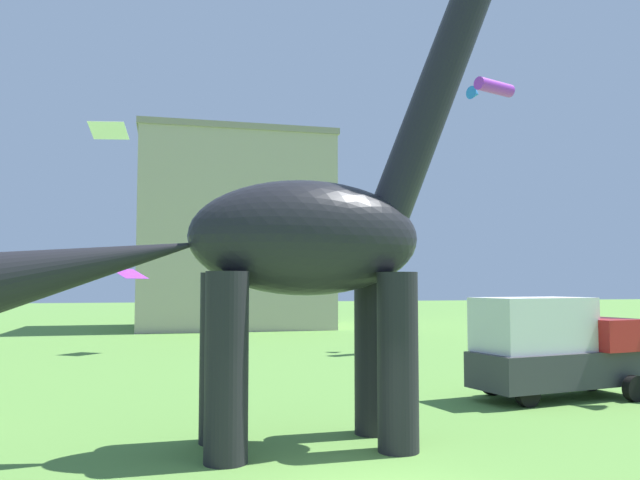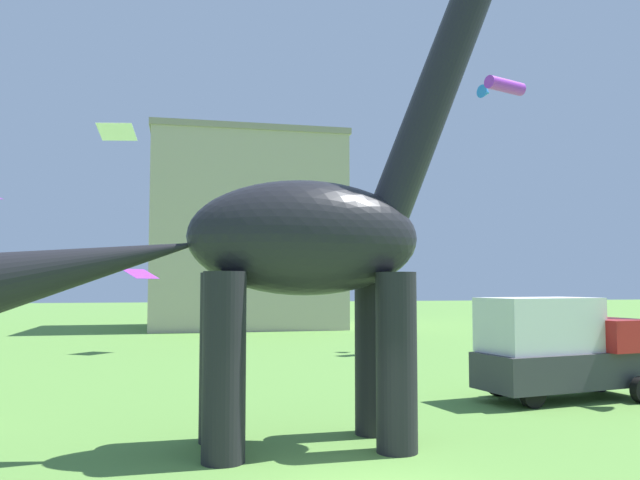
# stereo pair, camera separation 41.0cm
# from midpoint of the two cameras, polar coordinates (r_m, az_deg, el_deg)

# --- Properties ---
(dinosaur_sculpture) EXTENTS (12.38, 2.62, 12.94)m
(dinosaur_sculpture) POSITION_cam_midpoint_polar(r_m,az_deg,el_deg) (14.56, -2.28, 0.20)
(dinosaur_sculpture) COLOR black
(dinosaur_sculpture) RESTS_ON ground_plane
(parked_box_truck) EXTENTS (5.89, 3.07, 3.20)m
(parked_box_truck) POSITION_cam_midpoint_polar(r_m,az_deg,el_deg) (21.89, 19.49, -8.90)
(parked_box_truck) COLOR #38383D
(parked_box_truck) RESTS_ON ground_plane
(person_far_spectator) EXTENTS (0.60, 0.26, 1.60)m
(person_far_spectator) POSITION_cam_midpoint_polar(r_m,az_deg,el_deg) (26.05, 23.38, -9.48)
(person_far_spectator) COLOR #2D3347
(person_far_spectator) RESTS_ON ground_plane
(kite_mid_right) EXTENTS (1.57, 1.21, 0.50)m
(kite_mid_right) POSITION_cam_midpoint_polar(r_m,az_deg,el_deg) (27.05, -18.72, 9.21)
(kite_mid_right) COLOR white
(kite_apex) EXTENTS (2.73, 2.65, 0.78)m
(kite_apex) POSITION_cam_midpoint_polar(r_m,az_deg,el_deg) (38.70, 14.61, 12.92)
(kite_apex) COLOR purple
(kite_trailing) EXTENTS (2.02, 2.06, 0.54)m
(kite_trailing) POSITION_cam_midpoint_polar(r_m,az_deg,el_deg) (35.65, -16.91, -2.89)
(kite_trailing) COLOR purple
(background_building_block) EXTENTS (15.67, 11.84, 16.08)m
(background_building_block) POSITION_cam_midpoint_polar(r_m,az_deg,el_deg) (54.98, -7.98, 0.72)
(background_building_block) COLOR #B7A893
(background_building_block) RESTS_ON ground_plane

